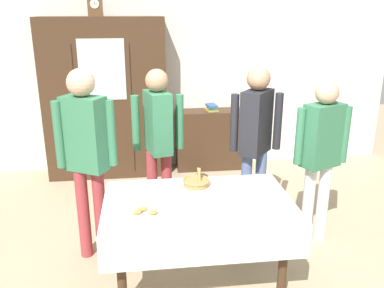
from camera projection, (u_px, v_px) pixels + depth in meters
The scene contains 21 objects.
ground_plane at pixel (195, 267), 3.69m from camera, with size 12.00×12.00×0.00m, color tan.
back_wall at pixel (171, 74), 5.76m from camera, with size 6.40×0.10×2.70m, color silver.
dining_table at pixel (199, 215), 3.27m from camera, with size 1.51×0.97×0.76m.
wall_cabinet at pixel (106, 99), 5.47m from camera, with size 1.61×0.46×2.13m.
mantel_clock at pixel (95, 6), 5.09m from camera, with size 0.18×0.11×0.24m.
bookshelf_low at pixel (211, 139), 5.89m from camera, with size 1.00×0.35×0.86m.
book_stack at pixel (212, 108), 5.74m from camera, with size 0.18×0.23×0.09m.
tea_cup_back_edge at pixel (139, 187), 3.46m from camera, with size 0.13×0.13×0.06m.
tea_cup_mid_right at pixel (233, 215), 2.99m from camera, with size 0.13×0.13×0.06m.
tea_cup_center at pixel (226, 193), 3.34m from camera, with size 0.13×0.13×0.06m.
tea_cup_front_edge at pixel (182, 219), 2.93m from camera, with size 0.13×0.13×0.06m.
tea_cup_near_right at pixel (143, 195), 3.31m from camera, with size 0.13×0.13×0.06m.
bread_basket at pixel (196, 182), 3.54m from camera, with size 0.24×0.24×0.16m.
pastry_plate at pixel (145, 214), 3.03m from camera, with size 0.28×0.28×0.05m.
spoon_near_left at pixel (227, 183), 3.60m from camera, with size 0.12×0.02×0.01m.
spoon_center at pixel (215, 207), 3.16m from camera, with size 0.12×0.02×0.01m.
spoon_mid_left at pixel (268, 198), 3.32m from camera, with size 0.12×0.02×0.01m.
person_behind_table_right at pixel (158, 134), 4.12m from camera, with size 0.52×0.40×1.67m.
person_behind_table_left at pixel (256, 134), 4.04m from camera, with size 0.52×0.40×1.71m.
person_by_cabinet at pixel (86, 147), 3.54m from camera, with size 0.52×0.35×1.76m.
person_near_right_end at pixel (321, 148), 3.83m from camera, with size 0.52×0.32×1.62m.
Camera 1 is at (-0.41, -3.13, 2.22)m, focal length 38.16 mm.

